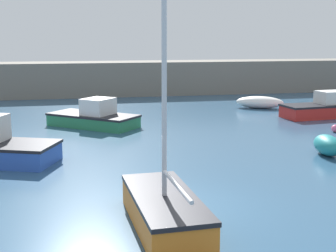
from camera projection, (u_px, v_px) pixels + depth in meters
ground_plane at (184, 211)px, 13.92m from camera, size 120.00×120.00×0.20m
harbor_breakwater at (108, 78)px, 40.72m from camera, size 57.91×3.86×2.88m
motorboat_with_cabin at (94, 117)px, 26.40m from camera, size 5.33×4.99×1.63m
rowboat_blue_near at (260, 102)px, 33.24m from camera, size 3.59×2.65×0.86m
cabin_cruiser_white at (328, 108)px, 29.65m from camera, size 5.99×2.56×1.64m
sailboat_tall_mast at (164, 208)px, 12.46m from camera, size 1.82×4.63×7.02m
fishing_dinghy_green at (327, 145)px, 20.06m from camera, size 1.26×2.06×0.86m
mooring_buoy_pink at (335, 128)px, 24.90m from camera, size 0.41×0.41×0.41m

